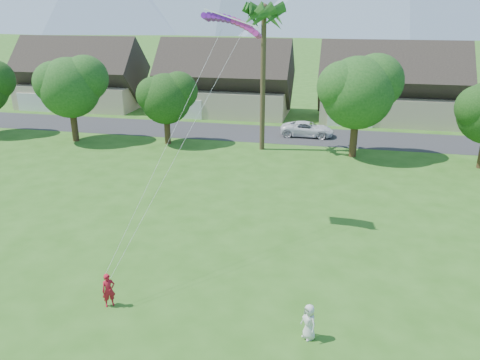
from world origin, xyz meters
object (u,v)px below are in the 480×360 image
(parked_car, at_px, (307,129))
(parafoil_kite, at_px, (233,21))
(watcher, at_px, (309,322))
(kite_flyer, at_px, (109,290))

(parked_car, xyz_separation_m, parafoil_kite, (-2.70, -20.77, 10.67))
(watcher, bearing_deg, kite_flyer, -136.94)
(kite_flyer, bearing_deg, watcher, -41.61)
(kite_flyer, xyz_separation_m, parked_car, (5.96, 30.36, -0.03))
(parked_car, height_order, parafoil_kite, parafoil_kite)
(parked_car, bearing_deg, kite_flyer, 169.82)
(parked_car, relative_size, parafoil_kite, 1.63)
(parked_car, bearing_deg, watcher, -174.39)
(kite_flyer, height_order, parked_car, kite_flyer)
(watcher, height_order, parafoil_kite, parafoil_kite)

